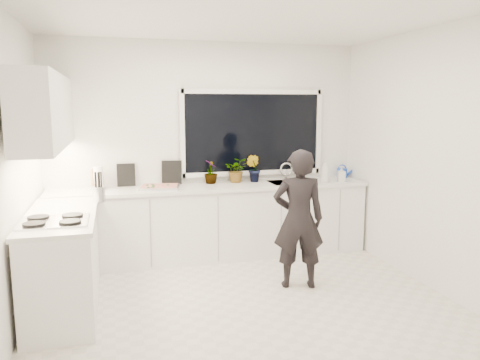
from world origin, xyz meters
name	(u,v)px	position (x,y,z in m)	size (l,w,h in m)	color
floor	(244,303)	(0.00, 0.00, -0.01)	(4.00, 3.50, 0.02)	beige
wall_back	(207,149)	(0.00, 1.76, 1.35)	(4.00, 0.02, 2.70)	white
wall_left	(9,174)	(-2.01, 0.00, 1.35)	(0.02, 3.50, 2.70)	white
wall_right	(430,159)	(2.01, 0.00, 1.35)	(0.02, 3.50, 2.70)	white
ceiling	(245,14)	(0.00, 0.00, 2.71)	(4.00, 3.50, 0.02)	white
window	(253,133)	(0.60, 1.73, 1.55)	(1.80, 0.02, 1.00)	black
base_cabinets_back	(213,223)	(0.00, 1.45, 0.44)	(3.92, 0.58, 0.88)	white
base_cabinets_left	(64,263)	(-1.67, 0.35, 0.44)	(0.58, 1.60, 0.88)	white
countertop_back	(213,187)	(0.00, 1.44, 0.90)	(3.94, 0.62, 0.04)	silver
countertop_left	(61,215)	(-1.67, 0.35, 0.90)	(0.62, 1.60, 0.04)	silver
upper_cabinets	(45,111)	(-1.79, 0.70, 1.85)	(0.34, 2.10, 0.70)	white
sink	(292,186)	(1.05, 1.45, 0.87)	(0.58, 0.42, 0.14)	silver
faucet	(286,171)	(1.05, 1.65, 1.03)	(0.03, 0.03, 0.22)	silver
stovetop	(54,221)	(-1.69, 0.00, 0.94)	(0.56, 0.48, 0.03)	black
person	(298,219)	(0.66, 0.26, 0.73)	(0.53, 0.35, 1.47)	black
pizza_tray	(160,187)	(-0.66, 1.42, 0.94)	(0.47, 0.34, 0.03)	silver
pizza	(160,186)	(-0.66, 1.42, 0.95)	(0.42, 0.30, 0.01)	red
watering_can	(342,173)	(1.85, 1.61, 0.98)	(0.14, 0.14, 0.13)	blue
paper_towel_roll	(98,178)	(-1.36, 1.55, 1.05)	(0.11, 0.11, 0.26)	white
knife_block	(97,180)	(-1.37, 1.59, 1.03)	(0.13, 0.10, 0.22)	olive
utensil_crock	(99,194)	(-1.34, 0.80, 1.00)	(0.13, 0.13, 0.16)	#BCBCC1
picture_frame_large	(126,175)	(-1.04, 1.69, 1.06)	(0.22, 0.02, 0.28)	black
picture_frame_small	(172,172)	(-0.48, 1.69, 1.07)	(0.25, 0.02, 0.30)	black
herb_plants	(236,170)	(0.34, 1.61, 1.08)	(0.77, 0.32, 0.34)	#26662D
soap_bottles	(331,172)	(1.53, 1.30, 1.05)	(0.36, 0.14, 0.29)	#D8BF66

